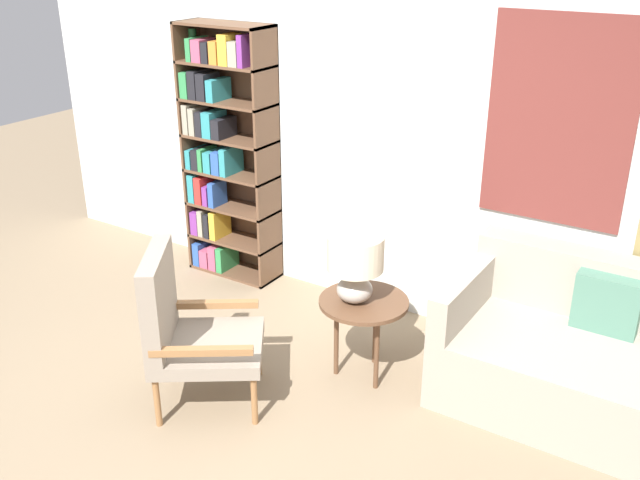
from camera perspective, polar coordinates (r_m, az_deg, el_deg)
name	(u,v)px	position (r m, az deg, el deg)	size (l,w,h in m)	color
ground_plane	(202,457)	(3.97, -9.44, -16.78)	(14.00, 14.00, 0.00)	#847056
wall_back	(398,125)	(4.83, 6.25, 9.11)	(6.40, 0.08, 2.70)	silver
bookshelf	(222,151)	(5.52, -7.85, 7.09)	(0.74, 0.30, 1.95)	brown
armchair	(184,324)	(4.12, -10.83, -6.62)	(0.82, 0.81, 0.95)	olive
couch	(592,361)	(4.37, 20.95, -9.01)	(1.61, 0.93, 0.82)	#9E9384
side_table	(364,308)	(4.30, 3.51, -5.44)	(0.54, 0.54, 0.52)	brown
table_lamp	(355,261)	(4.14, 2.83, -1.69)	(0.33, 0.33, 0.42)	#A59E93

